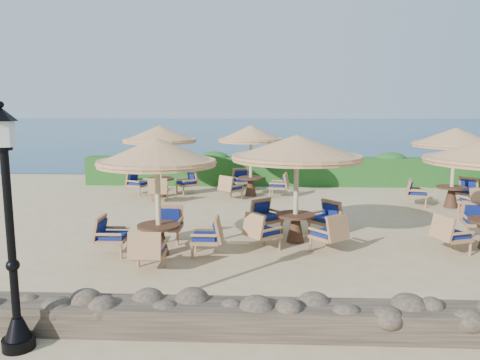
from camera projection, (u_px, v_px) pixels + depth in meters
ground at (314, 228)px, 12.97m from camera, size 120.00×120.00×0.00m
sea at (270, 126)px, 82.06m from camera, size 160.00×160.00×0.00m
hedge at (296, 171)px, 19.98m from camera, size 18.00×0.90×1.20m
stone_wall at (360, 321)px, 6.82m from camera, size 15.00×0.65×0.44m
lamp_post at (11, 240)px, 6.24m from camera, size 0.44×0.44×3.31m
cafe_set_0 at (157, 177)px, 10.30m from camera, size 2.80×2.80×2.65m
cafe_set_1 at (297, 165)px, 11.33m from camera, size 3.20×3.20×2.65m
cafe_set_3 at (160, 146)px, 17.20m from camera, size 2.79×2.79×2.65m
cafe_set_4 at (251, 148)px, 17.43m from camera, size 2.66×2.73×2.65m
cafe_set_5 at (454, 151)px, 15.31m from camera, size 2.80×2.80×2.65m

